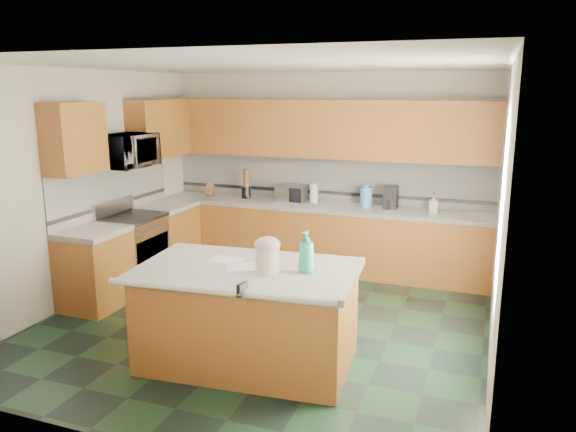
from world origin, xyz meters
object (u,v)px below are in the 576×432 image
at_px(soap_bottle_island, 306,252).
at_px(coffee_maker, 391,197).
at_px(toaster_oven, 291,193).
at_px(treat_jar, 268,261).
at_px(knife_block, 210,190).
at_px(island_top, 247,270).
at_px(island_base, 248,319).

height_order(soap_bottle_island, coffee_maker, soap_bottle_island).
distance_m(toaster_oven, coffee_maker, 1.39).
xyz_separation_m(toaster_oven, coffee_maker, (1.39, 0.03, 0.03)).
bearing_deg(treat_jar, coffee_maker, 59.44).
bearing_deg(treat_jar, soap_bottle_island, 2.93).
relative_size(knife_block, toaster_oven, 0.46).
bearing_deg(toaster_oven, soap_bottle_island, -73.25).
relative_size(island_top, toaster_oven, 4.71).
distance_m(island_top, treat_jar, 0.28).
xyz_separation_m(island_base, island_top, (-0.00, 0.00, 0.46)).
xyz_separation_m(soap_bottle_island, knife_block, (-2.47, 2.88, -0.09)).
bearing_deg(island_top, soap_bottle_island, 1.08).
distance_m(island_top, knife_block, 3.52).
xyz_separation_m(island_base, soap_bottle_island, (0.53, 0.06, 0.67)).
bearing_deg(knife_block, treat_jar, -63.48).
distance_m(island_base, island_top, 0.46).
xyz_separation_m(island_base, treat_jar, (0.23, -0.08, 0.60)).
height_order(knife_block, coffee_maker, coffee_maker).
xyz_separation_m(island_base, coffee_maker, (0.74, 2.96, 0.64)).
bearing_deg(coffee_maker, toaster_oven, 178.98).
bearing_deg(toaster_oven, knife_block, 174.34).
relative_size(knife_block, coffee_maker, 0.62).
distance_m(knife_block, coffee_maker, 2.67).
distance_m(island_base, coffee_maker, 3.12).
height_order(island_base, island_top, island_top).
height_order(knife_block, toaster_oven, toaster_oven).
relative_size(island_base, island_top, 0.95).
height_order(treat_jar, knife_block, treat_jar).
xyz_separation_m(island_top, coffee_maker, (0.74, 2.96, 0.18)).
bearing_deg(toaster_oven, island_base, -83.12).
bearing_deg(soap_bottle_island, toaster_oven, 127.43).
relative_size(island_top, coffee_maker, 6.35).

